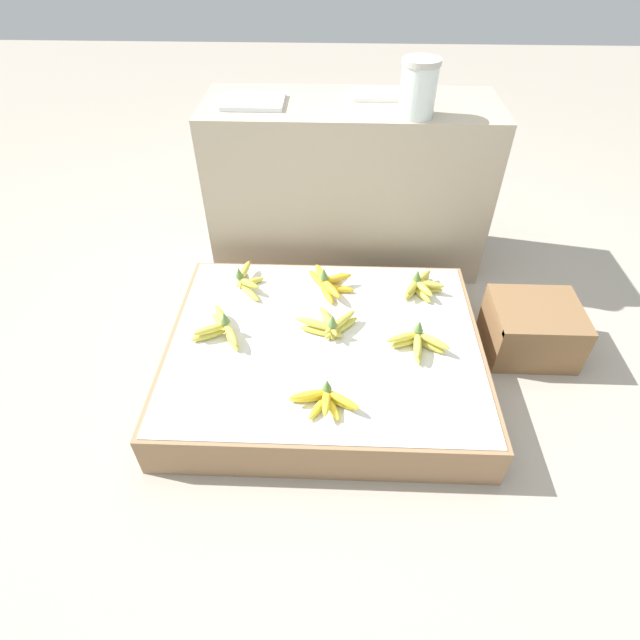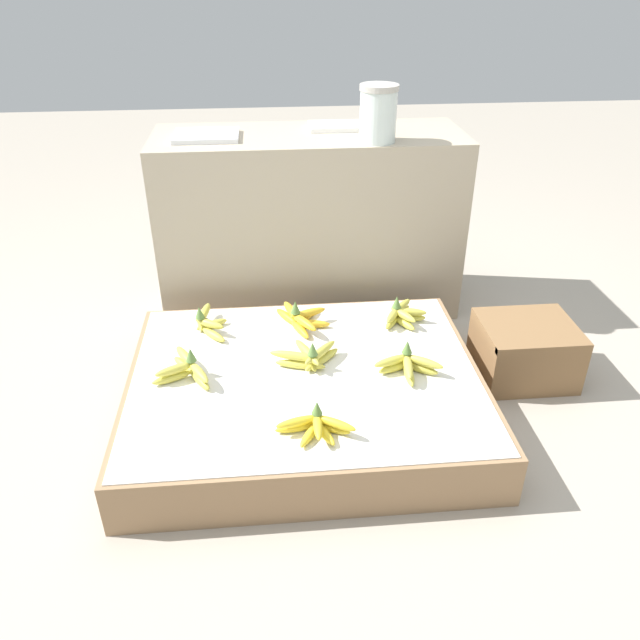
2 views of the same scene
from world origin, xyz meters
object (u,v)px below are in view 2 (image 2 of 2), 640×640
Objects in this scene: wooden_crate at (525,350)px; banana_bunch_front_midleft at (316,426)px; banana_bunch_middle_midright at (408,365)px; foam_tray_white at (338,126)px; banana_bunch_back_midleft at (301,318)px; banana_bunch_middle_midleft at (309,356)px; banana_bunch_back_left at (207,322)px; glass_jar at (378,113)px; banana_bunch_back_midright at (401,314)px; banana_bunch_middle_left at (186,369)px.

banana_bunch_front_midleft reaches higher than wooden_crate.
foam_tray_white is (-0.13, 0.92, 0.55)m from banana_bunch_middle_midright.
foam_tray_white is (0.20, 0.59, 0.56)m from banana_bunch_back_midleft.
banana_bunch_middle_midleft is (-0.81, -0.12, 0.10)m from wooden_crate.
glass_jar is at bearing 28.34° from banana_bunch_back_left.
wooden_crate is 0.47m from banana_bunch_back_midright.
banana_bunch_back_left is at bearing 143.49° from banana_bunch_middle_midleft.
banana_bunch_back_left is (-1.16, 0.15, 0.10)m from wooden_crate.
foam_tray_white reaches higher than banana_bunch_middle_midright.
banana_bunch_back_midleft is at bearing 92.44° from banana_bunch_middle_midleft.
banana_bunch_back_left is 1.00m from glass_jar.
banana_bunch_back_left is at bearing 153.15° from banana_bunch_middle_midright.
banana_bunch_middle_left is at bearing -137.49° from glass_jar.
banana_bunch_back_midright is (0.37, 0.25, -0.00)m from banana_bunch_middle_midleft.
banana_bunch_back_midright is 0.93× the size of glass_jar.
banana_bunch_middle_left is 0.91× the size of banana_bunch_middle_midleft.
banana_bunch_middle_midright is 1.08m from foam_tray_white.
banana_bunch_middle_left is 1.20m from foam_tray_white.
banana_bunch_middle_midleft is at bearing -102.60° from foam_tray_white.
banana_bunch_back_midleft reaches higher than banana_bunch_middle_midleft.
banana_bunch_middle_left is 0.49m from banana_bunch_back_midleft.
wooden_crate is 0.54m from banana_bunch_middle_midright.
banana_bunch_middle_midleft is at bearing -171.85° from wooden_crate.
banana_bunch_middle_midright reaches higher than wooden_crate.
foam_tray_white is at bearing 106.62° from banana_bunch_back_midright.
banana_bunch_middle_left is 0.40m from banana_bunch_middle_midleft.
banana_bunch_middle_midright is (0.32, -0.08, 0.00)m from banana_bunch_middle_midleft.
banana_bunch_back_midleft is (-0.01, 0.26, -0.00)m from banana_bunch_middle_midleft.
banana_bunch_front_midleft is (-0.82, -0.47, 0.10)m from wooden_crate.
foam_tray_white is at bearing 130.39° from wooden_crate.
banana_bunch_middle_left reaches higher than banana_bunch_front_midleft.
banana_bunch_middle_midleft reaches higher than banana_bunch_back_left.
glass_jar is 0.89× the size of foam_tray_white.
banana_bunch_middle_left is 0.95× the size of banana_bunch_back_left.
banana_bunch_front_midleft is at bearing -91.22° from banana_bunch_middle_midleft.
banana_bunch_middle_midright is 1.22× the size of banana_bunch_back_midright.
banana_bunch_middle_left is 0.98× the size of banana_bunch_back_midleft.
banana_bunch_back_midleft is (-0.33, 0.34, -0.00)m from banana_bunch_middle_midright.
foam_tray_white reaches higher than banana_bunch_front_midleft.
banana_bunch_back_left is 0.34m from banana_bunch_back_midleft.
banana_bunch_front_midleft is 0.71m from banana_bunch_back_midright.
banana_bunch_front_midleft is at bearing -121.84° from banana_bunch_back_midright.
banana_bunch_back_left is (0.05, 0.30, -0.00)m from banana_bunch_middle_left.
wooden_crate is at bearing -7.16° from banana_bunch_back_left.
banana_bunch_back_midright is at bearing 162.99° from wooden_crate.
banana_bunch_middle_midright and banana_bunch_back_midright have the same top height.
wooden_crate is at bearing -45.48° from glass_jar.
banana_bunch_middle_midright is at bearing -98.01° from banana_bunch_back_midright.
banana_bunch_back_left is at bearing 80.50° from banana_bunch_middle_left.
banana_bunch_back_left is 1.15× the size of glass_jar.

